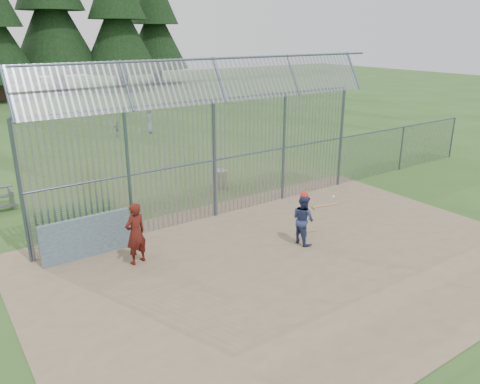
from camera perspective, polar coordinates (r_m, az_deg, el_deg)
ground at (r=13.65m, az=4.84°, el=-7.43°), size 120.00×120.00×0.00m
dirt_infield at (r=13.31m, az=6.22°, el=-8.16°), size 14.00×10.00×0.02m
dugout_wall at (r=13.80m, az=-18.20°, el=-5.23°), size 2.50×0.12×1.20m
batter at (r=14.01m, az=7.71°, el=-3.32°), size 0.58×0.74×1.52m
onlooker at (r=12.98m, az=-12.62°, el=-4.96°), size 0.72×0.57×1.74m
bg_kid_standing at (r=29.91m, az=-10.99°, el=8.67°), size 1.00×0.93×1.71m
bg_kid_seated at (r=29.37m, az=-14.66°, el=7.44°), size 0.59×0.41×0.93m
batting_gear at (r=13.88m, az=8.49°, el=-0.75°), size 1.30×0.41×0.57m
trash_can at (r=18.99m, az=-2.38°, el=1.61°), size 0.56×0.56×0.82m
backstop_fence at (r=16.46m, az=2.34°, el=6.01°), size 20.09×0.81×5.30m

